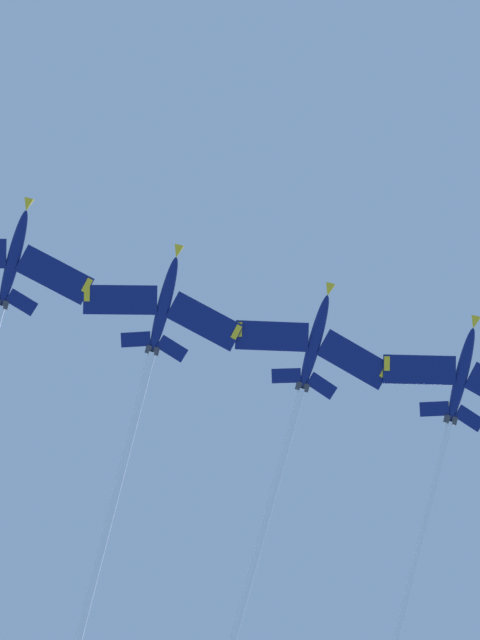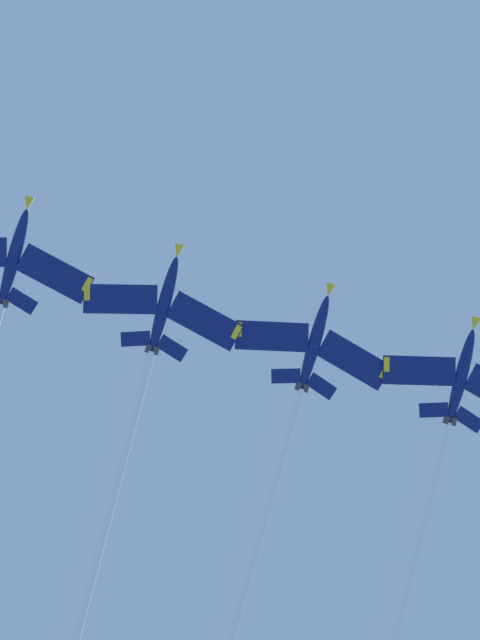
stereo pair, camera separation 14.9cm
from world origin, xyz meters
TOP-DOWN VIEW (x-y plane):
  - jet_far_left at (-5.48, -35.39)m, footprint 20.12×52.95m
  - jet_inner_left at (13.58, -36.48)m, footprint 20.09×51.12m
  - jet_centre at (32.32, -35.12)m, footprint 20.14×49.87m

SIDE VIEW (x-z plane):
  - jet_centre at x=32.32m, z-range 123.14..136.87m
  - jet_inner_left at x=13.58m, z-range 123.01..137.63m
  - jet_far_left at x=-5.48m, z-range 123.46..138.25m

